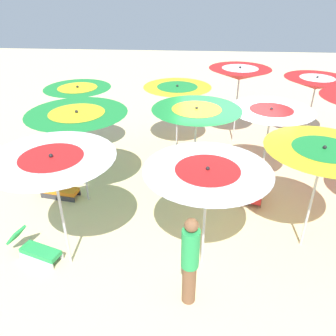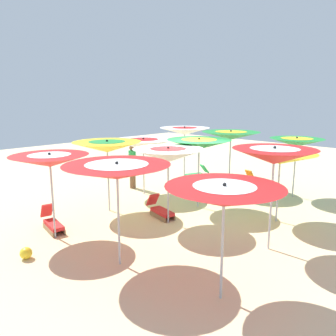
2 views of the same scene
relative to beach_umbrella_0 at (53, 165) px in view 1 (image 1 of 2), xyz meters
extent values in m
cube|color=beige|center=(-3.25, -3.05, -2.25)|extent=(37.30, 37.30, 0.04)
cylinder|color=#B2B2B7|center=(0.00, 0.00, -1.12)|extent=(0.05, 0.05, 2.22)
cone|color=white|center=(0.00, 0.00, -0.01)|extent=(2.17, 2.17, 0.31)
cone|color=red|center=(0.00, 0.00, 0.08)|extent=(1.07, 1.07, 0.15)
sphere|color=black|center=(0.00, 0.00, 0.18)|extent=(0.07, 0.07, 0.07)
cylinder|color=#B2B2B7|center=(-2.61, -0.22, -1.27)|extent=(0.05, 0.05, 1.91)
cone|color=white|center=(-2.61, -0.22, -0.32)|extent=(2.23, 2.23, 0.42)
cone|color=red|center=(-2.61, -0.22, -0.21)|extent=(1.13, 1.13, 0.21)
sphere|color=black|center=(-2.61, -0.22, -0.08)|extent=(0.07, 0.07, 0.07)
cylinder|color=#B2B2B7|center=(-4.73, -0.85, -1.17)|extent=(0.05, 0.05, 2.11)
cone|color=yellow|center=(-4.73, -0.85, -0.12)|extent=(2.16, 2.16, 0.34)
cone|color=#1E8C38|center=(-4.73, -0.85, -0.03)|extent=(1.15, 1.15, 0.18)
sphere|color=black|center=(-4.73, -0.85, 0.08)|extent=(0.07, 0.07, 0.07)
cylinder|color=#B2B2B7|center=(0.25, -2.19, -1.14)|extent=(0.05, 0.05, 2.17)
cone|color=#1E8C38|center=(0.25, -2.19, -0.05)|extent=(2.28, 2.28, 0.31)
cone|color=yellow|center=(0.25, -2.19, 0.02)|extent=(1.25, 1.25, 0.17)
sphere|color=black|center=(0.25, -2.19, 0.13)|extent=(0.07, 0.07, 0.07)
cylinder|color=#B2B2B7|center=(-2.42, -2.72, -1.16)|extent=(0.05, 0.05, 2.13)
cone|color=#1E8C38|center=(-2.42, -2.72, -0.09)|extent=(2.11, 2.11, 0.32)
cone|color=yellow|center=(-2.42, -2.72, -0.01)|extent=(1.16, 1.16, 0.18)
sphere|color=black|center=(-2.42, -2.72, 0.10)|extent=(0.07, 0.07, 0.07)
cylinder|color=#B2B2B7|center=(-4.20, -3.02, -1.21)|extent=(0.05, 0.05, 2.02)
cone|color=white|center=(-4.20, -3.02, -0.20)|extent=(2.03, 2.03, 0.39)
cone|color=red|center=(-4.20, -3.02, -0.10)|extent=(1.03, 1.03, 0.20)
sphere|color=black|center=(-4.20, -3.02, 0.02)|extent=(0.07, 0.07, 0.07)
cylinder|color=#B2B2B7|center=(0.96, -4.54, -1.21)|extent=(0.05, 0.05, 2.04)
cone|color=#1E8C38|center=(0.96, -4.54, -0.18)|extent=(1.91, 1.91, 0.30)
cone|color=yellow|center=(0.96, -4.54, -0.12)|extent=(1.12, 1.12, 0.18)
sphere|color=black|center=(0.96, -4.54, 0.00)|extent=(0.07, 0.07, 0.07)
cylinder|color=#B2B2B7|center=(-1.86, -5.26, -1.27)|extent=(0.05, 0.05, 1.91)
cone|color=yellow|center=(-1.86, -5.26, -0.32)|extent=(2.06, 2.06, 0.32)
cone|color=#1E8C38|center=(-1.86, -5.26, -0.25)|extent=(1.23, 1.23, 0.19)
sphere|color=black|center=(-1.86, -5.26, -0.13)|extent=(0.07, 0.07, 0.07)
cylinder|color=#B2B2B7|center=(-3.77, -6.00, -1.08)|extent=(0.05, 0.05, 2.29)
cone|color=red|center=(-3.77, -6.00, 0.07)|extent=(1.94, 1.94, 0.36)
cone|color=white|center=(-3.77, -6.00, 0.15)|extent=(1.13, 1.13, 0.21)
sphere|color=black|center=(-3.77, -6.00, 0.28)|extent=(0.07, 0.07, 0.07)
cylinder|color=#B2B2B7|center=(-6.28, -6.34, -1.25)|extent=(0.05, 0.05, 1.95)
cone|color=red|center=(-6.28, -6.34, -0.28)|extent=(2.07, 2.07, 0.37)
cone|color=white|center=(-6.28, -6.34, -0.19)|extent=(1.10, 1.10, 0.19)
sphere|color=black|center=(-6.28, -6.34, -0.07)|extent=(0.07, 0.07, 0.07)
cube|color=silver|center=(0.57, -0.20, -2.16)|extent=(0.79, 0.30, 0.14)
cube|color=silver|center=(0.67, 0.09, -2.16)|extent=(0.79, 0.30, 0.14)
cube|color=green|center=(0.62, -0.05, -2.04)|extent=(0.88, 0.56, 0.10)
cube|color=green|center=(1.15, -0.24, -1.80)|extent=(0.43, 0.41, 0.40)
cube|color=#333338|center=(0.96, -2.43, -2.16)|extent=(0.93, 0.19, 0.14)
cube|color=#333338|center=(1.02, -2.10, -2.16)|extent=(0.93, 0.19, 0.14)
cube|color=orange|center=(0.99, -2.26, -2.04)|extent=(0.98, 0.48, 0.10)
cube|color=orange|center=(1.57, -2.36, -1.80)|extent=(0.34, 0.37, 0.39)
cube|color=olive|center=(-3.83, -2.62, -2.16)|extent=(0.23, 0.86, 0.14)
cube|color=olive|center=(-4.17, -2.54, -2.16)|extent=(0.23, 0.86, 0.14)
cube|color=red|center=(-4.00, -2.58, -2.04)|extent=(0.53, 0.93, 0.10)
cube|color=red|center=(-3.88, -2.03, -1.79)|extent=(0.40, 0.37, 0.42)
cylinder|color=brown|center=(-2.36, 0.74, -1.81)|extent=(0.24, 0.24, 0.83)
cylinder|color=green|center=(-2.36, 0.74, -1.03)|extent=(0.30, 0.30, 0.73)
sphere|color=brown|center=(-2.36, 0.74, -0.55)|extent=(0.23, 0.23, 0.23)
camera|label=1|loc=(-2.30, 4.88, 2.81)|focal=36.63mm
camera|label=2|loc=(-10.94, -9.45, 1.37)|focal=35.60mm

